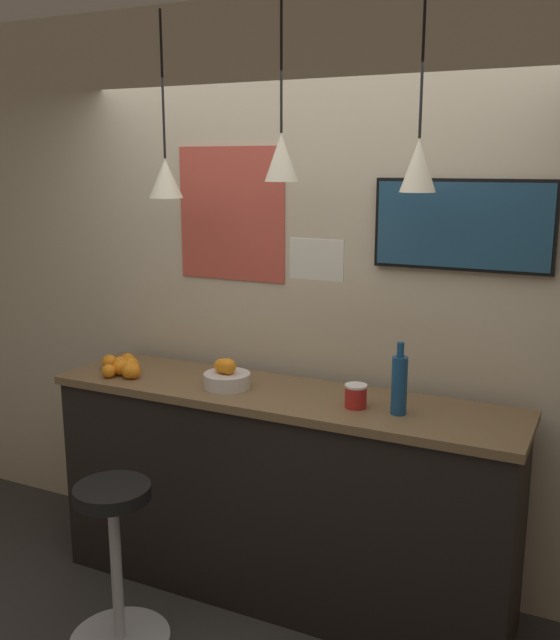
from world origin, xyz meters
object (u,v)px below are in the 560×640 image
object	(u,v)px
fruit_bowl	(226,377)
spread_jar	(356,396)
bar_stool	(115,549)
juice_bottle	(399,384)
mounted_tv	(462,225)

from	to	relation	value
fruit_bowl	spread_jar	world-z (taller)	fruit_bowl
bar_stool	juice_bottle	world-z (taller)	juice_bottle
fruit_bowl	juice_bottle	world-z (taller)	juice_bottle
fruit_bowl	mounted_tv	world-z (taller)	mounted_tv
fruit_bowl	mounted_tv	distance (m)	1.30
spread_jar	mounted_tv	size ratio (longest dim) A/B	0.13
fruit_bowl	spread_jar	size ratio (longest dim) A/B	2.16
mounted_tv	fruit_bowl	bearing A→B (deg)	-159.77
juice_bottle	spread_jar	size ratio (longest dim) A/B	3.05
fruit_bowl	juice_bottle	distance (m)	0.86
bar_stool	mounted_tv	xyz separation A→B (m)	(1.23, 0.98, 1.39)
juice_bottle	spread_jar	world-z (taller)	juice_bottle
juice_bottle	mounted_tv	size ratio (longest dim) A/B	0.40
bar_stool	spread_jar	world-z (taller)	spread_jar
juice_bottle	mounted_tv	world-z (taller)	mounted_tv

